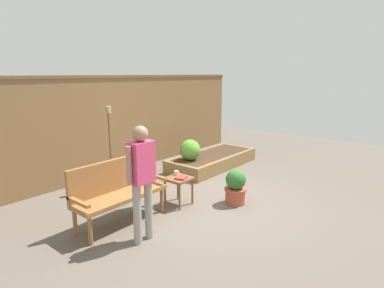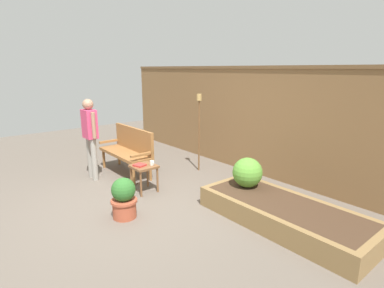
% 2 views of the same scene
% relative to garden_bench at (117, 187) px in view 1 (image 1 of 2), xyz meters
% --- Properties ---
extents(ground_plane, '(14.00, 14.00, 0.00)m').
position_rel_garden_bench_xyz_m(ground_plane, '(1.44, -0.58, -0.54)').
color(ground_plane, '#60564C').
extents(fence_back, '(8.40, 0.14, 2.16)m').
position_rel_garden_bench_xyz_m(fence_back, '(1.44, 2.02, 0.55)').
color(fence_back, brown).
rests_on(fence_back, ground_plane).
extents(garden_bench, '(1.44, 0.48, 0.94)m').
position_rel_garden_bench_xyz_m(garden_bench, '(0.00, 0.00, 0.00)').
color(garden_bench, '#936033').
rests_on(garden_bench, ground_plane).
extents(side_table, '(0.40, 0.40, 0.48)m').
position_rel_garden_bench_xyz_m(side_table, '(1.06, -0.29, -0.15)').
color(side_table, brown).
rests_on(side_table, ground_plane).
extents(cup_on_table, '(0.11, 0.07, 0.08)m').
position_rel_garden_bench_xyz_m(cup_on_table, '(1.14, -0.17, -0.03)').
color(cup_on_table, silver).
rests_on(cup_on_table, side_table).
extents(book_on_table, '(0.22, 0.21, 0.03)m').
position_rel_garden_bench_xyz_m(book_on_table, '(1.04, -0.36, -0.05)').
color(book_on_table, '#B2332D').
rests_on(book_on_table, side_table).
extents(potted_boxwood, '(0.38, 0.38, 0.60)m').
position_rel_garden_bench_xyz_m(potted_boxwood, '(1.71, -1.01, -0.24)').
color(potted_boxwood, '#A84C33').
rests_on(potted_boxwood, ground_plane).
extents(raised_planter_bed, '(2.40, 1.00, 0.30)m').
position_rel_garden_bench_xyz_m(raised_planter_bed, '(3.29, 0.61, -0.39)').
color(raised_planter_bed, olive).
rests_on(raised_planter_bed, ground_plane).
extents(shrub_near_bench, '(0.46, 0.46, 0.46)m').
position_rel_garden_bench_xyz_m(shrub_near_bench, '(2.54, 0.69, -0.01)').
color(shrub_near_bench, brown).
rests_on(shrub_near_bench, raised_planter_bed).
extents(tiki_torch, '(0.10, 0.10, 1.61)m').
position_rel_garden_bench_xyz_m(tiki_torch, '(0.79, 1.20, 0.57)').
color(tiki_torch, brown).
rests_on(tiki_torch, ground_plane).
extents(person_by_bench, '(0.47, 0.20, 1.56)m').
position_rel_garden_bench_xyz_m(person_by_bench, '(-0.14, -0.73, 0.39)').
color(person_by_bench, gray).
rests_on(person_by_bench, ground_plane).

